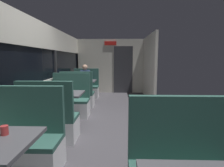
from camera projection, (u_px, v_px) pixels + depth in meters
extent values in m
cube|color=#423F44|center=(103.00, 130.00, 3.72)|extent=(3.30, 9.20, 0.02)
cube|color=beige|center=(33.00, 107.00, 3.70)|extent=(0.08, 8.40, 0.95)
cube|color=beige|center=(28.00, 31.00, 3.49)|extent=(0.08, 8.40, 0.60)
cube|color=black|center=(30.00, 66.00, 3.58)|extent=(0.03, 8.40, 0.75)
cube|color=#2D2D30|center=(55.00, 64.00, 4.97)|extent=(0.06, 0.08, 0.75)
cube|color=#2D2D30|center=(78.00, 62.00, 7.74)|extent=(0.06, 0.08, 0.75)
cube|color=beige|center=(110.00, 66.00, 7.72)|extent=(2.90, 0.08, 2.30)
cube|color=#333338|center=(123.00, 70.00, 7.67)|extent=(0.80, 0.04, 2.00)
cube|color=red|center=(110.00, 43.00, 7.53)|extent=(0.50, 0.03, 0.16)
cube|color=beige|center=(149.00, 68.00, 6.49)|extent=(0.08, 2.40, 2.30)
cube|color=silver|center=(24.00, 158.00, 2.30)|extent=(0.95, 0.50, 0.39)
cube|color=#2D564C|center=(23.00, 141.00, 2.27)|extent=(0.95, 0.50, 0.06)
cube|color=#2D564C|center=(29.00, 109.00, 2.43)|extent=(0.95, 0.08, 0.65)
cylinder|color=#9E9EA3|center=(62.00, 111.00, 3.87)|extent=(0.10, 0.10, 0.70)
cube|color=#4C4C51|center=(61.00, 94.00, 3.82)|extent=(0.90, 0.70, 0.04)
cube|color=silver|center=(51.00, 129.00, 3.23)|extent=(0.95, 0.50, 0.39)
cube|color=#2D564C|center=(50.00, 117.00, 3.20)|extent=(0.95, 0.50, 0.06)
cube|color=#2D564C|center=(45.00, 101.00, 2.95)|extent=(0.95, 0.08, 0.65)
cube|color=silver|center=(70.00, 109.00, 4.54)|extent=(0.95, 0.50, 0.39)
cube|color=#2D564C|center=(70.00, 100.00, 4.51)|extent=(0.95, 0.50, 0.06)
cube|color=#2D564C|center=(72.00, 85.00, 4.67)|extent=(0.95, 0.08, 0.65)
cylinder|color=#9E9EA3|center=(82.00, 92.00, 6.11)|extent=(0.10, 0.10, 0.70)
cube|color=#4C4C51|center=(82.00, 81.00, 6.06)|extent=(0.90, 0.70, 0.04)
cube|color=silver|center=(78.00, 101.00, 5.47)|extent=(0.95, 0.50, 0.39)
cube|color=#2D564C|center=(78.00, 93.00, 5.44)|extent=(0.95, 0.50, 0.06)
cube|color=#2D564C|center=(76.00, 83.00, 5.19)|extent=(0.95, 0.08, 0.65)
cube|color=silver|center=(86.00, 93.00, 6.78)|extent=(0.95, 0.50, 0.39)
cube|color=#2D564C|center=(86.00, 87.00, 6.75)|extent=(0.95, 0.50, 0.06)
cube|color=#2D564C|center=(87.00, 77.00, 6.91)|extent=(0.95, 0.08, 0.65)
cube|color=#2D564C|center=(176.00, 128.00, 1.78)|extent=(0.95, 0.08, 0.65)
cube|color=#26262D|center=(86.00, 92.00, 6.78)|extent=(0.30, 0.36, 0.45)
cube|color=#3F598C|center=(85.00, 78.00, 6.66)|extent=(0.34, 0.22, 0.60)
sphere|color=tan|center=(85.00, 67.00, 6.58)|extent=(0.20, 0.20, 0.20)
cylinder|color=#3F598C|center=(79.00, 78.00, 6.48)|extent=(0.07, 0.28, 0.07)
cylinder|color=#3F598C|center=(90.00, 78.00, 6.47)|extent=(0.07, 0.28, 0.07)
cylinder|color=#B23333|center=(83.00, 79.00, 6.19)|extent=(0.07, 0.07, 0.09)
cylinder|color=#B23333|center=(4.00, 130.00, 1.69)|extent=(0.07, 0.07, 0.09)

